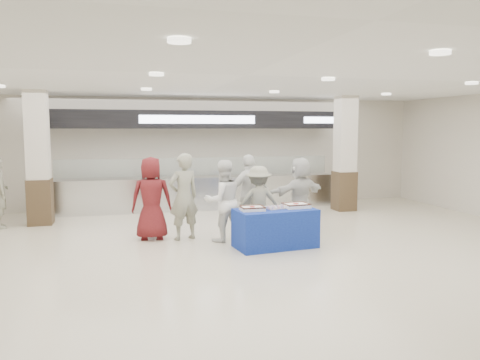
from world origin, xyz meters
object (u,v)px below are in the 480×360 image
object	(u,v)px
sheet_cake_left	(252,208)
sheet_cake_right	(296,205)
civilian_maroon	(152,198)
chef_tall	(223,201)
soldier_b	(258,202)
civilian_white	(300,194)
cupcake_tray	(275,207)
chef_short	(250,194)
soldier_a	(184,197)
display_table	(275,228)

from	to	relation	value
sheet_cake_left	sheet_cake_right	bearing A→B (deg)	5.85
civilian_maroon	chef_tall	bearing A→B (deg)	165.29
civilian_maroon	soldier_b	xyz separation A→B (m)	(2.19, -0.41, -0.10)
civilian_maroon	civilian_white	distance (m)	3.33
soldier_b	civilian_white	size ratio (longest dim) A/B	0.92
civilian_maroon	soldier_b	bearing A→B (deg)	175.07
sheet_cake_left	cupcake_tray	distance (m)	0.49
chef_tall	chef_short	size ratio (longest dim) A/B	0.96
chef_short	soldier_b	world-z (taller)	chef_short
chef_short	soldier_b	xyz separation A→B (m)	(0.05, -0.51, -0.11)
soldier_b	civilian_white	bearing A→B (deg)	-149.83
civilian_maroon	soldier_b	size ratio (longest dim) A/B	1.13
civilian_maroon	soldier_a	bearing A→B (deg)	169.89
cupcake_tray	chef_tall	world-z (taller)	chef_tall
sheet_cake_left	cupcake_tray	bearing A→B (deg)	8.55
display_table	civilian_white	world-z (taller)	civilian_white
sheet_cake_left	civilian_white	world-z (taller)	civilian_white
cupcake_tray	chef_tall	distance (m)	1.13
soldier_b	civilian_white	xyz separation A→B (m)	(1.13, 0.51, 0.07)
cupcake_tray	civilian_maroon	distance (m)	2.60
cupcake_tray	chef_tall	xyz separation A→B (m)	(-0.89, 0.70, 0.06)
soldier_a	chef_short	bearing A→B (deg)	172.26
sheet_cake_left	sheet_cake_right	world-z (taller)	sheet_cake_right
display_table	cupcake_tray	bearing A→B (deg)	70.83
sheet_cake_right	soldier_b	xyz separation A→B (m)	(-0.54, 0.79, -0.04)
soldier_b	display_table	bearing A→B (deg)	101.98
soldier_a	chef_tall	size ratio (longest dim) A/B	1.08
soldier_a	chef_short	size ratio (longest dim) A/B	1.03
display_table	sheet_cake_left	world-z (taller)	sheet_cake_left
chef_short	cupcake_tray	bearing A→B (deg)	78.21
display_table	sheet_cake_left	bearing A→B (deg)	176.86
sheet_cake_right	civilian_maroon	distance (m)	2.98
sheet_cake_left	cupcake_tray	xyz separation A→B (m)	(0.48, 0.07, -0.02)
soldier_b	sheet_cake_right	bearing A→B (deg)	130.27
chef_short	soldier_b	size ratio (longest dim) A/B	1.14
soldier_a	soldier_b	bearing A→B (deg)	153.32
sheet_cake_right	cupcake_tray	distance (m)	0.44
sheet_cake_left	chef_tall	xyz separation A→B (m)	(-0.40, 0.77, 0.04)
display_table	civilian_maroon	world-z (taller)	civilian_maroon
sheet_cake_left	civilian_white	bearing A→B (deg)	42.51
civilian_maroon	soldier_b	world-z (taller)	civilian_maroon
cupcake_tray	chef_short	world-z (taller)	chef_short
sheet_cake_left	chef_tall	bearing A→B (deg)	117.59
soldier_a	cupcake_tray	bearing A→B (deg)	129.43
cupcake_tray	soldier_a	xyz separation A→B (m)	(-1.65, 1.04, 0.12)
sheet_cake_right	soldier_b	bearing A→B (deg)	124.23
civilian_maroon	civilian_white	bearing A→B (deg)	-172.65
sheet_cake_right	civilian_white	xyz separation A→B (m)	(0.60, 1.30, 0.03)
sheet_cake_right	chef_tall	xyz separation A→B (m)	(-1.33, 0.68, 0.03)
sheet_cake_left	sheet_cake_right	distance (m)	0.93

